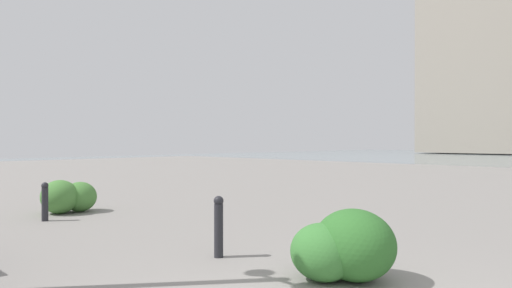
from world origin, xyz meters
name	(u,v)px	position (x,y,z in m)	size (l,w,h in m)	color
building_annex	(481,52)	(18.11, -62.87, 13.98)	(14.01, 10.79, 30.02)	#9E9384
bollard_near	(219,225)	(2.82, -1.13, 0.42)	(0.13, 0.13, 0.81)	#232328
bollard_mid	(45,201)	(7.21, -0.58, 0.39)	(0.13, 0.13, 0.74)	#232328
shrub_low	(60,197)	(7.89, -1.13, 0.35)	(0.83, 0.75, 0.71)	#477F38
shrub_round	(80,197)	(7.84, -1.55, 0.32)	(0.76, 0.68, 0.65)	#477F38
shrub_wide	(323,252)	(1.26, -1.26, 0.32)	(0.74, 0.67, 0.63)	#387533
shrub_tall	(354,245)	(1.02, -1.51, 0.39)	(0.92, 0.83, 0.78)	#2D6628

